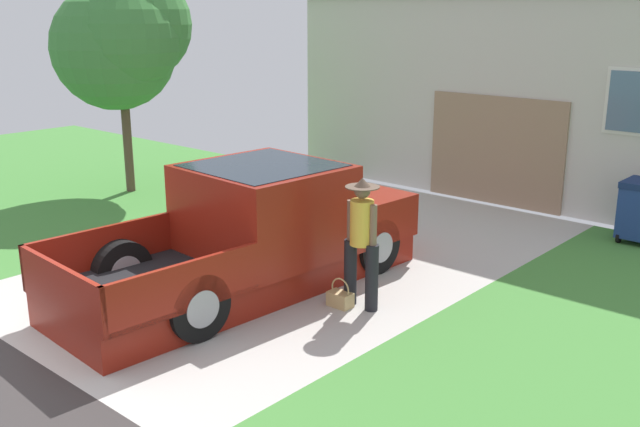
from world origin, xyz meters
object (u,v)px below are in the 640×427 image
at_px(pickup_truck, 263,232).
at_px(handbag, 340,298).
at_px(house_with_garage, 552,67).
at_px(person_with_hat, 362,239).
at_px(front_yard_tree, 124,38).

height_order(pickup_truck, handbag, pickup_truck).
xyz_separation_m(handbag, house_with_garage, (-1.35, 8.80, 2.32)).
distance_m(handbag, house_with_garage, 9.20).
height_order(person_with_hat, handbag, person_with_hat).
bearing_deg(house_with_garage, handbag, -81.28).
height_order(person_with_hat, house_with_garage, house_with_garage).
height_order(pickup_truck, house_with_garage, house_with_garage).
bearing_deg(handbag, pickup_truck, -178.31).
bearing_deg(pickup_truck, handbag, 5.31).
bearing_deg(person_with_hat, house_with_garage, -82.04).
xyz_separation_m(person_with_hat, front_yard_tree, (-7.32, 1.66, 2.20)).
relative_size(pickup_truck, person_with_hat, 3.12).
relative_size(handbag, front_yard_tree, 0.09).
bearing_deg(person_with_hat, handbag, 36.99).
bearing_deg(handbag, front_yard_tree, 165.60).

